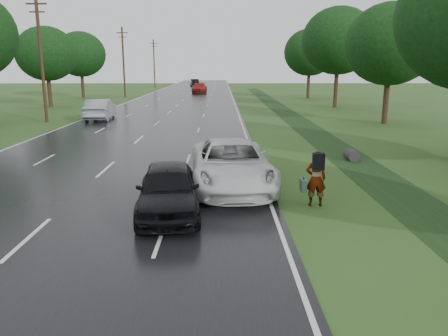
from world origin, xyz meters
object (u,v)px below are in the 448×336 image
at_px(white_pickup, 231,165).
at_px(silver_sedan, 100,109).
at_px(dark_sedan, 168,189).
at_px(pedestrian, 315,178).

distance_m(white_pickup, silver_sedan, 23.95).
height_order(white_pickup, dark_sedan, white_pickup).
bearing_deg(silver_sedan, pedestrian, 115.70).
height_order(pedestrian, dark_sedan, pedestrian).
xyz_separation_m(dark_sedan, silver_sedan, (-8.66, 24.45, 0.09)).
relative_size(pedestrian, white_pickup, 0.29).
xyz_separation_m(white_pickup, silver_sedan, (-10.66, 21.45, 0.01)).
xyz_separation_m(pedestrian, silver_sedan, (-13.34, 23.59, -0.02)).
height_order(white_pickup, silver_sedan, silver_sedan).
bearing_deg(dark_sedan, silver_sedan, 104.23).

